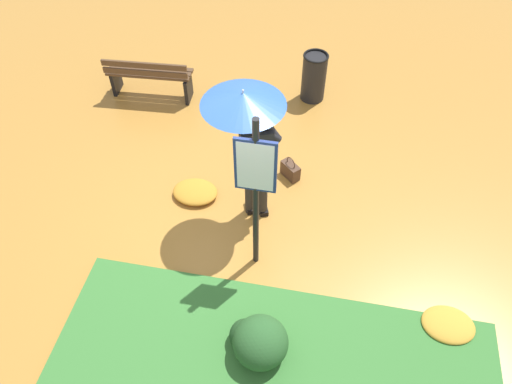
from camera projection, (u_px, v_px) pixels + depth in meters
ground_plane at (234, 219)px, 6.63m from camera, size 18.00×18.00×0.00m
person_with_umbrella at (249, 125)px, 5.56m from camera, size 0.96×0.96×2.04m
info_sign_post at (256, 183)px, 5.11m from camera, size 0.44×0.07×2.30m
handbag at (290, 170)px, 7.07m from camera, size 0.31×0.31×0.37m
park_bench at (149, 76)px, 8.13m from camera, size 1.40×0.45×0.75m
trash_bin at (314, 77)px, 8.09m from camera, size 0.42×0.42×0.83m
shrub_cluster at (258, 341)px, 5.21m from camera, size 0.66×0.60×0.54m
leaf_pile_near_person at (195, 192)px, 6.87m from camera, size 0.63×0.50×0.14m
leaf_pile_by_bench at (448, 325)px, 5.54m from camera, size 0.60×0.48×0.13m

